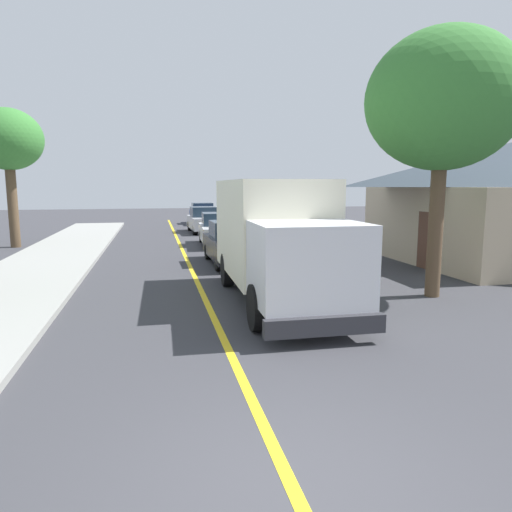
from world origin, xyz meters
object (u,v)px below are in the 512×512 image
parked_car_far (204,220)px  stop_sign (327,219)px  parked_car_furthest (202,214)px  street_tree_down_block (8,141)px  parked_car_near (232,244)px  street_tree_far_side (443,102)px  box_truck (276,235)px  parked_car_mid (218,230)px

parked_car_far → stop_sign: size_ratio=1.68×
parked_car_furthest → street_tree_down_block: bearing=-130.6°
parked_car_furthest → street_tree_down_block: street_tree_down_block is taller
parked_car_near → stop_sign: stop_sign is taller
parked_car_far → street_tree_far_side: 20.21m
parked_car_far → stop_sign: bearing=-78.5°
box_truck → parked_car_mid: size_ratio=1.61×
box_truck → street_tree_down_block: street_tree_down_block is taller
parked_car_mid → parked_car_furthest: size_ratio=1.02×
parked_car_furthest → parked_car_mid: bearing=-92.6°
parked_car_near → stop_sign: size_ratio=1.67×
box_truck → stop_sign: (3.00, 4.12, 0.09)m
parked_car_mid → parked_car_furthest: bearing=87.4°
parked_car_furthest → stop_sign: (2.31, -21.56, 1.06)m
parked_car_near → parked_car_furthest: bearing=87.5°
parked_car_mid → parked_car_far: size_ratio=1.00×
box_truck → parked_car_near: 6.08m
stop_sign → street_tree_far_side: 5.92m
street_tree_far_side → parked_car_far: bearing=102.6°
parked_car_near → street_tree_down_block: size_ratio=0.66×
parked_car_furthest → stop_sign: 21.71m
stop_sign → street_tree_far_side: bearing=-73.9°
parked_car_near → box_truck: bearing=-88.3°
parked_car_furthest → street_tree_far_side: street_tree_far_side is taller
parked_car_near → stop_sign: (3.18, -1.88, 1.06)m
street_tree_far_side → stop_sign: bearing=106.1°
parked_car_near → stop_sign: 3.84m
parked_car_mid → stop_sign: stop_sign is taller
parked_car_mid → street_tree_down_block: size_ratio=0.66×
parked_car_near → parked_car_furthest: (0.87, 19.68, 0.00)m
box_truck → stop_sign: 5.10m
street_tree_far_side → box_truck: bearing=172.7°
box_truck → parked_car_mid: bearing=89.7°
stop_sign → parked_car_furthest: bearing=96.1°
parked_car_near → parked_car_far: same height
box_truck → parked_car_mid: box_truck is taller
street_tree_far_side → street_tree_down_block: bearing=136.0°
parked_car_near → street_tree_down_block: (-9.77, 7.26, 4.40)m
box_truck → street_tree_down_block: bearing=126.9°
box_truck → street_tree_far_side: (4.35, -0.56, 3.47)m
box_truck → street_tree_down_block: size_ratio=1.07×
parked_car_furthest → parked_car_far: bearing=-95.3°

